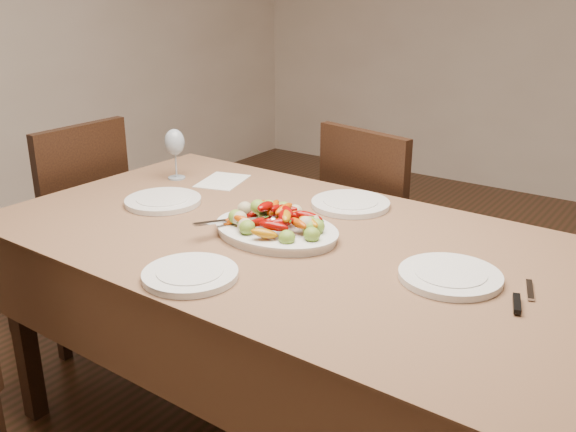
# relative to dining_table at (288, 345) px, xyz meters

# --- Properties ---
(floor) EXTENTS (6.00, 6.00, 0.00)m
(floor) POSITION_rel_dining_table_xyz_m (0.06, 0.23, -0.38)
(floor) COLOR #382011
(floor) RESTS_ON ground
(dining_table) EXTENTS (1.86, 1.08, 0.76)m
(dining_table) POSITION_rel_dining_table_xyz_m (0.00, 0.00, 0.00)
(dining_table) COLOR brown
(dining_table) RESTS_ON ground
(chair_far) EXTENTS (0.50, 0.50, 0.95)m
(chair_far) POSITION_rel_dining_table_xyz_m (-0.06, 0.82, 0.10)
(chair_far) COLOR black
(chair_far) RESTS_ON ground
(chair_left) EXTENTS (0.43, 0.43, 0.95)m
(chair_left) POSITION_rel_dining_table_xyz_m (-1.23, 0.07, 0.10)
(chair_left) COLOR black
(chair_left) RESTS_ON ground
(serving_platter) EXTENTS (0.39, 0.29, 0.02)m
(serving_platter) POSITION_rel_dining_table_xyz_m (-0.03, -0.02, 0.39)
(serving_platter) COLOR white
(serving_platter) RESTS_ON dining_table
(roasted_vegetables) EXTENTS (0.32, 0.22, 0.09)m
(roasted_vegetables) POSITION_rel_dining_table_xyz_m (-0.03, -0.02, 0.45)
(roasted_vegetables) COLOR #7D0502
(roasted_vegetables) RESTS_ON serving_platter
(serving_spoon) EXTENTS (0.28, 0.15, 0.03)m
(serving_spoon) POSITION_rel_dining_table_xyz_m (-0.09, -0.06, 0.43)
(serving_spoon) COLOR #9EA0A8
(serving_spoon) RESTS_ON serving_platter
(plate_left) EXTENTS (0.26, 0.26, 0.02)m
(plate_left) POSITION_rel_dining_table_xyz_m (-0.52, -0.01, 0.39)
(plate_left) COLOR white
(plate_left) RESTS_ON dining_table
(plate_right) EXTENTS (0.26, 0.26, 0.02)m
(plate_right) POSITION_rel_dining_table_xyz_m (0.51, -0.01, 0.39)
(plate_right) COLOR white
(plate_right) RESTS_ON dining_table
(plate_far) EXTENTS (0.26, 0.26, 0.02)m
(plate_far) POSITION_rel_dining_table_xyz_m (0.02, 0.33, 0.39)
(plate_far) COLOR white
(plate_far) RESTS_ON dining_table
(plate_near) EXTENTS (0.25, 0.25, 0.02)m
(plate_near) POSITION_rel_dining_table_xyz_m (-0.04, -0.38, 0.39)
(plate_near) COLOR white
(plate_near) RESTS_ON dining_table
(wine_glass) EXTENTS (0.08, 0.08, 0.20)m
(wine_glass) POSITION_rel_dining_table_xyz_m (-0.69, 0.23, 0.48)
(wine_glass) COLOR #8C99A5
(wine_glass) RESTS_ON dining_table
(menu_card) EXTENTS (0.20, 0.24, 0.00)m
(menu_card) POSITION_rel_dining_table_xyz_m (-0.52, 0.30, 0.38)
(menu_card) COLOR silver
(menu_card) RESTS_ON dining_table
(table_knife) EXTENTS (0.08, 0.20, 0.01)m
(table_knife) POSITION_rel_dining_table_xyz_m (0.70, -0.01, 0.38)
(table_knife) COLOR #9EA0A8
(table_knife) RESTS_ON dining_table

